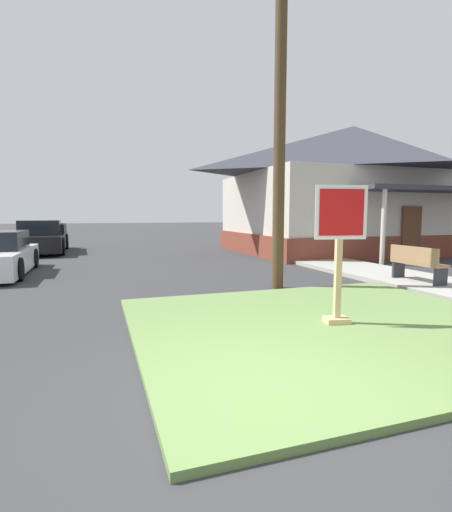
{
  "coord_description": "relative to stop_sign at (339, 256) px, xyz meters",
  "views": [
    {
      "loc": [
        -1.39,
        -3.01,
        1.72
      ],
      "look_at": [
        0.85,
        3.64,
        0.96
      ],
      "focal_mm": 26.73,
      "sensor_mm": 36.0,
      "label": 1
    }
  ],
  "objects": [
    {
      "name": "ground_plane",
      "position": [
        -2.03,
        -1.82,
        -1.11
      ],
      "size": [
        160.0,
        160.0,
        0.0
      ],
      "primitive_type": "plane",
      "color": "#333335"
    },
    {
      "name": "grass_corner_patch",
      "position": [
        -0.03,
        0.07,
        -1.07
      ],
      "size": [
        6.0,
        5.26,
        0.08
      ],
      "primitive_type": "cube",
      "color": "#668447",
      "rests_on": "ground"
    },
    {
      "name": "sidewalk_strip",
      "position": [
        4.17,
        3.96,
        -1.05
      ],
      "size": [
        2.2,
        15.58,
        0.12
      ],
      "primitive_type": "cube",
      "color": "#9E9B93",
      "rests_on": "ground"
    },
    {
      "name": "stop_sign",
      "position": [
        0.0,
        0.0,
        0.0
      ],
      "size": [
        0.78,
        0.35,
        2.08
      ],
      "color": "tan",
      "rests_on": "grass_corner_patch"
    },
    {
      "name": "manhole_cover",
      "position": [
        -2.09,
        2.06,
        -1.11
      ],
      "size": [
        0.7,
        0.7,
        0.02
      ],
      "primitive_type": "cylinder",
      "color": "black",
      "rests_on": "ground"
    },
    {
      "name": "pickup_truck_black",
      "position": [
        -5.81,
        14.17,
        -0.5
      ],
      "size": [
        2.09,
        5.23,
        1.48
      ],
      "color": "black",
      "rests_on": "ground"
    },
    {
      "name": "street_bench",
      "position": [
        3.82,
        2.3,
        -0.53
      ],
      "size": [
        0.41,
        1.43,
        0.85
      ],
      "color": "#93704C",
      "rests_on": "sidewalk_strip"
    },
    {
      "name": "utility_pole",
      "position": [
        0.55,
        3.15,
        3.68
      ],
      "size": [
        1.47,
        0.27,
        9.17
      ],
      "color": "#4C3823",
      "rests_on": "ground"
    },
    {
      "name": "corner_house",
      "position": [
        8.18,
        10.69,
        1.9
      ],
      "size": [
        11.34,
        9.12,
        5.87
      ],
      "color": "brown",
      "rests_on": "ground"
    }
  ]
}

